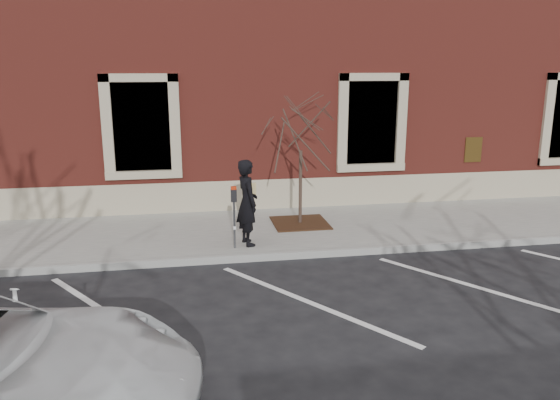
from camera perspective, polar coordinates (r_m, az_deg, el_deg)
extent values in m
plane|color=#28282B|center=(11.37, 0.52, -6.10)|extent=(120.00, 120.00, 0.00)
cube|color=#ADACA2|center=(12.99, -0.87, -3.20)|extent=(40.00, 3.50, 0.15)
cube|color=#9E9E99|center=(11.30, 0.57, -5.83)|extent=(40.00, 0.12, 0.15)
cube|color=maroon|center=(18.37, -3.95, 14.18)|extent=(40.00, 8.50, 8.00)
cube|color=tan|center=(14.56, -1.98, 0.61)|extent=(40.00, 0.06, 0.80)
cube|color=black|center=(14.28, -14.22, 7.47)|extent=(1.40, 0.30, 2.20)
cube|color=tan|center=(14.29, -13.99, 2.62)|extent=(1.90, 0.20, 0.20)
cube|color=black|center=(15.07, 9.38, 8.02)|extent=(1.40, 0.30, 2.20)
cube|color=tan|center=(15.08, 9.41, 3.42)|extent=(1.90, 0.20, 0.20)
imported|color=black|center=(11.54, -3.44, -0.27)|extent=(0.58, 0.75, 1.84)
cylinder|color=#595B60|center=(11.42, -4.79, -2.63)|extent=(0.04, 0.04, 1.00)
cube|color=black|center=(11.26, -4.86, 0.46)|extent=(0.12, 0.09, 0.26)
cube|color=red|center=(11.22, -4.87, 1.26)|extent=(0.11, 0.09, 0.06)
cube|color=white|center=(11.39, -4.76, -2.93)|extent=(0.05, 0.00, 0.07)
cube|color=#432715|center=(13.29, 2.11, -2.40)|extent=(1.32, 1.32, 0.03)
cylinder|color=#47352B|center=(13.07, 2.14, 1.30)|extent=(0.08, 0.08, 1.79)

